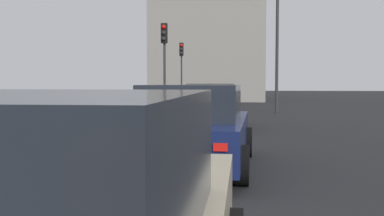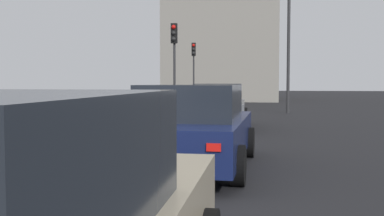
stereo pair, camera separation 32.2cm
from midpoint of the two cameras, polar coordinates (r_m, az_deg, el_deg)
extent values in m
cube|color=black|center=(5.87, -2.93, -13.61)|extent=(160.00, 160.00, 0.20)
cube|color=slate|center=(15.87, 4.03, -0.36)|extent=(4.54, 1.94, 0.67)
cube|color=#1E232B|center=(15.62, 4.00, 1.96)|extent=(2.07, 1.64, 0.62)
cylinder|color=black|center=(17.26, 7.21, -1.00)|extent=(0.65, 0.24, 0.64)
cylinder|color=black|center=(17.34, 1.28, -0.95)|extent=(0.65, 0.24, 0.64)
cylinder|color=black|center=(14.49, 7.30, -1.82)|extent=(0.65, 0.24, 0.64)
cylinder|color=black|center=(14.58, 0.24, -1.76)|extent=(0.65, 0.24, 0.64)
cube|color=maroon|center=(13.59, 6.29, -0.48)|extent=(0.04, 0.20, 0.11)
cube|color=maroon|center=(13.66, 0.88, -0.44)|extent=(0.04, 0.20, 0.11)
cube|color=#141E4C|center=(8.43, 1.34, -3.58)|extent=(4.46, 2.05, 0.67)
cube|color=#1E232B|center=(8.16, 1.09, 0.77)|extent=(2.04, 1.74, 0.63)
cylinder|color=black|center=(9.71, 8.19, -4.34)|extent=(0.65, 0.24, 0.64)
cylinder|color=black|center=(9.97, -2.78, -4.11)|extent=(0.65, 0.24, 0.64)
cylinder|color=black|center=(7.02, 7.21, -7.28)|extent=(0.65, 0.24, 0.64)
cylinder|color=black|center=(7.38, -7.74, -6.77)|extent=(0.65, 0.24, 0.64)
cube|color=red|center=(6.14, 4.28, -5.03)|extent=(0.04, 0.20, 0.11)
cube|color=red|center=(6.44, -7.92, -4.67)|extent=(0.04, 0.20, 0.11)
cylinder|color=#2D2D30|center=(20.67, -1.80, 3.55)|extent=(0.11, 0.11, 3.39)
cube|color=black|center=(20.74, -1.84, 9.48)|extent=(0.20, 0.28, 0.90)
sphere|color=red|center=(20.66, -1.91, 10.26)|extent=(0.20, 0.20, 0.20)
sphere|color=black|center=(20.63, -1.90, 9.52)|extent=(0.20, 0.20, 0.20)
sphere|color=black|center=(20.60, -1.90, 8.77)|extent=(0.20, 0.20, 0.20)
cylinder|color=#2D2D30|center=(30.86, 0.52, 3.48)|extent=(0.11, 0.11, 3.40)
cube|color=black|center=(30.88, 0.51, 7.47)|extent=(0.22, 0.30, 0.90)
sphere|color=red|center=(30.79, 0.50, 7.99)|extent=(0.20, 0.20, 0.20)
sphere|color=black|center=(30.77, 0.50, 7.49)|extent=(0.20, 0.20, 0.20)
sphere|color=black|center=(30.75, 0.50, 6.99)|extent=(0.20, 0.20, 0.20)
cylinder|color=#2D2D30|center=(24.02, 12.57, 7.98)|extent=(0.16, 0.16, 7.20)
cube|color=gray|center=(42.00, 4.30, 13.32)|extent=(10.58, 9.58, 17.83)
camera|label=1|loc=(0.16, -88.93, 0.06)|focal=41.90mm
camera|label=2|loc=(0.16, 91.07, -0.06)|focal=41.90mm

